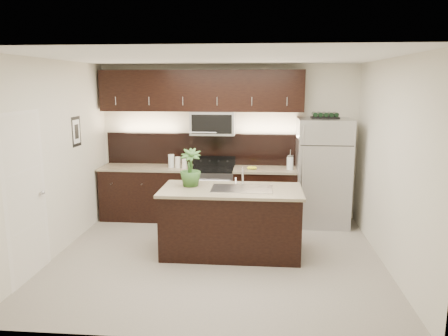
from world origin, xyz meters
name	(u,v)px	position (x,y,z in m)	size (l,w,h in m)	color
ground	(217,257)	(0.00, 0.00, 0.00)	(4.50, 4.50, 0.00)	gray
room_walls	(208,136)	(-0.11, -0.04, 1.70)	(4.52, 4.02, 2.71)	beige
counter_run	(201,194)	(-0.46, 1.69, 0.47)	(3.51, 0.65, 0.94)	black
upper_fixtures	(203,97)	(-0.43, 1.84, 2.14)	(3.49, 0.40, 1.66)	black
island	(231,221)	(0.18, 0.19, 0.47)	(1.96, 0.96, 0.94)	black
sink_faucet	(242,188)	(0.33, 0.20, 0.96)	(0.84, 0.50, 0.28)	silver
refrigerator	(322,172)	(1.62, 1.63, 0.90)	(0.87, 0.79, 1.81)	#B2B2B7
wine_rack	(325,116)	(1.62, 1.63, 1.85)	(0.45, 0.28, 0.10)	black
plant	(190,168)	(-0.41, 0.30, 1.21)	(0.30, 0.30, 0.53)	#2F5823
canisters	(176,162)	(-0.87, 1.62, 1.04)	(0.33, 0.16, 0.23)	silver
french_press	(290,162)	(1.08, 1.64, 1.06)	(0.11, 0.11, 0.33)	silver
bananas	(249,168)	(0.39, 1.61, 0.97)	(0.17, 0.13, 0.05)	yellow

